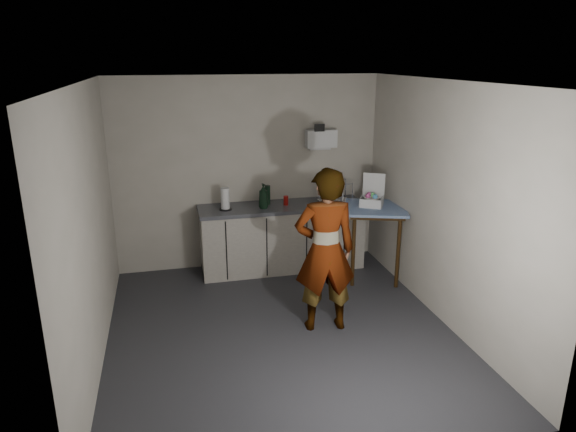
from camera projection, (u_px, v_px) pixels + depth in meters
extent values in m
plane|color=#29292E|center=(281.00, 332.00, 5.50)|extent=(4.00, 4.00, 0.00)
cube|color=beige|center=(248.00, 174.00, 6.96)|extent=(3.60, 0.02, 2.60)
cube|color=beige|center=(443.00, 205.00, 5.51)|extent=(0.02, 4.00, 2.60)
cube|color=beige|center=(91.00, 230.00, 4.72)|extent=(0.02, 4.00, 2.60)
cube|color=white|center=(280.00, 82.00, 4.73)|extent=(3.60, 4.00, 0.01)
cube|color=black|center=(282.00, 265.00, 7.16)|extent=(2.20, 0.52, 0.08)
cube|color=beige|center=(282.00, 239.00, 7.04)|extent=(2.20, 0.58, 0.86)
cube|color=#43454C|center=(282.00, 207.00, 6.90)|extent=(2.24, 0.62, 0.05)
cube|color=black|center=(226.00, 251.00, 6.59)|extent=(0.02, 0.01, 0.80)
cube|color=black|center=(267.00, 247.00, 6.71)|extent=(0.02, 0.01, 0.80)
cube|color=black|center=(307.00, 244.00, 6.83)|extent=(0.01, 0.01, 0.80)
cube|color=black|center=(344.00, 241.00, 6.95)|extent=(0.02, 0.01, 0.80)
cube|color=white|center=(321.00, 139.00, 6.98)|extent=(0.42, 0.16, 0.24)
cube|color=white|center=(320.00, 148.00, 7.07)|extent=(0.30, 0.06, 0.04)
cube|color=black|center=(320.00, 128.00, 6.84)|extent=(0.14, 0.02, 0.10)
cylinder|color=#3B220D|center=(353.00, 253.00, 6.48)|extent=(0.05, 0.05, 0.90)
cylinder|color=#3B220D|center=(398.00, 254.00, 6.43)|extent=(0.05, 0.05, 0.90)
cylinder|color=#3B220D|center=(352.00, 238.00, 7.01)|extent=(0.05, 0.05, 0.90)
cylinder|color=#3B220D|center=(393.00, 239.00, 6.97)|extent=(0.05, 0.05, 0.90)
cube|color=#3B220D|center=(376.00, 211.00, 6.58)|extent=(0.85, 0.85, 0.04)
cube|color=#1B4FA4|center=(376.00, 208.00, 6.57)|extent=(0.96, 0.96, 0.03)
imported|color=#B2A593|center=(325.00, 251.00, 5.35)|extent=(0.68, 0.48, 1.77)
imported|color=black|center=(263.00, 196.00, 6.70)|extent=(0.16, 0.16, 0.33)
cylinder|color=red|center=(286.00, 200.00, 6.89)|extent=(0.06, 0.06, 0.12)
cylinder|color=black|center=(267.00, 195.00, 6.89)|extent=(0.08, 0.08, 0.26)
cylinder|color=black|center=(226.00, 209.00, 6.69)|extent=(0.16, 0.16, 0.02)
cylinder|color=white|center=(225.00, 198.00, 6.65)|extent=(0.11, 0.11, 0.28)
cube|color=silver|center=(335.00, 202.00, 7.01)|extent=(0.43, 0.32, 0.02)
cylinder|color=silver|center=(325.00, 195.00, 6.79)|extent=(0.01, 0.01, 0.28)
cylinder|color=silver|center=(352.00, 193.00, 6.88)|extent=(0.01, 0.01, 0.28)
cylinder|color=silver|center=(319.00, 190.00, 7.05)|extent=(0.01, 0.01, 0.28)
cylinder|color=silver|center=(345.00, 188.00, 7.14)|extent=(0.01, 0.01, 0.28)
cylinder|color=white|center=(328.00, 193.00, 6.95)|extent=(0.05, 0.23, 0.23)
cylinder|color=white|center=(334.00, 193.00, 6.97)|extent=(0.05, 0.23, 0.23)
cylinder|color=white|center=(340.00, 192.00, 6.99)|extent=(0.05, 0.23, 0.23)
cube|color=white|center=(371.00, 205.00, 6.60)|extent=(0.39, 0.39, 0.01)
cube|color=white|center=(370.00, 204.00, 6.46)|extent=(0.25, 0.15, 0.10)
cube|color=white|center=(373.00, 198.00, 6.71)|extent=(0.25, 0.15, 0.10)
cube|color=white|center=(361.00, 200.00, 6.63)|extent=(0.15, 0.25, 0.10)
cube|color=white|center=(382.00, 202.00, 6.55)|extent=(0.15, 0.25, 0.10)
cube|color=white|center=(374.00, 184.00, 6.66)|extent=(0.25, 0.15, 0.28)
cylinder|color=silver|center=(372.00, 201.00, 6.59)|extent=(0.19, 0.19, 0.10)
sphere|color=#DF52A4|center=(368.00, 196.00, 6.55)|extent=(0.06, 0.06, 0.06)
sphere|color=#5DBEFF|center=(375.00, 197.00, 6.52)|extent=(0.06, 0.06, 0.06)
sphere|color=#5FE86F|center=(372.00, 195.00, 6.61)|extent=(0.06, 0.06, 0.06)
sphere|color=#DF52A4|center=(369.00, 195.00, 6.62)|extent=(0.06, 0.06, 0.06)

